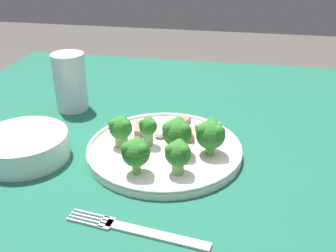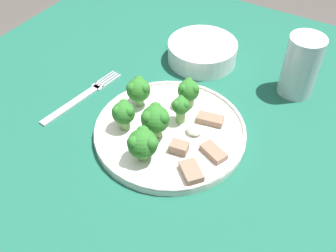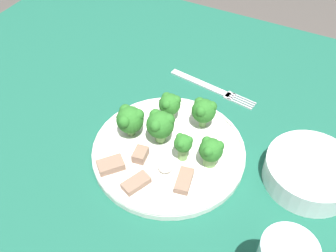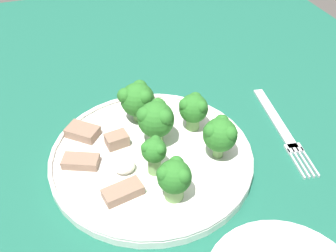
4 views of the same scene
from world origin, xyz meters
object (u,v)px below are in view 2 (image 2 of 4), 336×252
at_px(drinking_glass, 300,69).
at_px(dinner_plate, 170,131).
at_px(fork, 82,97).
at_px(cream_bowl, 202,52).

bearing_deg(drinking_glass, dinner_plate, -122.89).
bearing_deg(fork, dinner_plate, 1.17).
distance_m(fork, drinking_glass, 0.44).
bearing_deg(drinking_glass, cream_bowl, -179.54).
relative_size(dinner_plate, cream_bowl, 1.80).
height_order(dinner_plate, cream_bowl, cream_bowl).
distance_m(dinner_plate, fork, 0.21).
bearing_deg(fork, cream_bowl, 58.67).
xyz_separation_m(fork, cream_bowl, (0.15, 0.24, 0.02)).
bearing_deg(cream_bowl, drinking_glass, 0.46).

